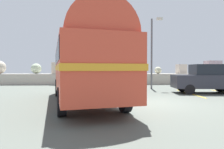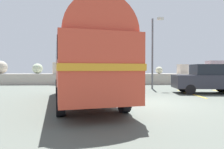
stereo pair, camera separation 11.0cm
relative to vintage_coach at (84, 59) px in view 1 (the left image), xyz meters
name	(u,v)px [view 1 (the left image)]	position (x,y,z in m)	size (l,w,h in m)	color
ground	(152,103)	(3.16, -0.29, -2.04)	(32.00, 26.00, 0.02)	#525951
breakwater	(124,77)	(3.06, 11.50, -1.32)	(31.36, 2.25, 2.44)	#B2AA9D
vintage_coach	(84,59)	(0.00, 0.00, 0.00)	(4.37, 8.91, 3.70)	black
parked_car_nearest	(207,78)	(7.59, 3.38, -1.08)	(4.22, 2.02, 1.86)	black
lamp_post	(153,49)	(4.80, 6.40, 1.11)	(0.79, 0.63, 5.53)	#5B5B60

